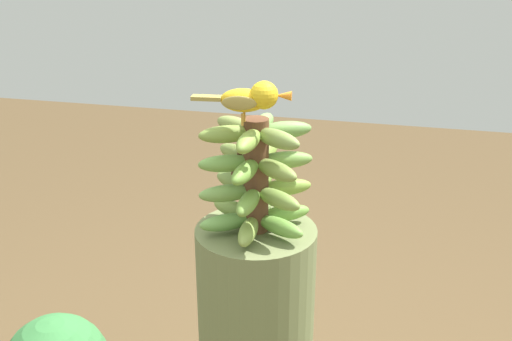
{
  "coord_description": "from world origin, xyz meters",
  "views": [
    {
      "loc": [
        1.11,
        0.27,
        1.52
      ],
      "look_at": [
        0.0,
        0.0,
        1.07
      ],
      "focal_mm": 41.38,
      "sensor_mm": 36.0,
      "label": 1
    }
  ],
  "objects": [
    {
      "name": "banana_bunch",
      "position": [
        0.0,
        -0.0,
        1.06
      ],
      "size": [
        0.25,
        0.24,
        0.25
      ],
      "color": "brown",
      "rests_on": "banana_tree"
    },
    {
      "name": "perched_bird",
      "position": [
        0.04,
        0.0,
        1.23
      ],
      "size": [
        0.06,
        0.2,
        0.09
      ],
      "color": "#C68933",
      "rests_on": "banana_bunch"
    }
  ]
}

